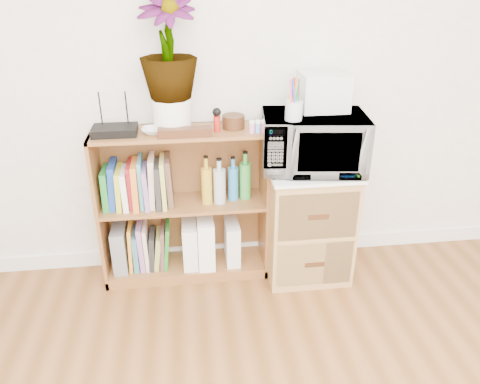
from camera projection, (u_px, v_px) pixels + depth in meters
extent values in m
cube|color=white|center=(239.00, 249.00, 3.18)|extent=(4.00, 0.02, 0.10)
cube|color=brown|center=(184.00, 206.00, 2.83)|extent=(1.00, 0.30, 0.95)
cube|color=#9E7542|center=(307.00, 222.00, 2.90)|extent=(0.50, 0.45, 0.70)
imported|color=white|center=(313.00, 142.00, 2.66)|extent=(0.62, 0.46, 0.32)
cylinder|color=silver|center=(294.00, 111.00, 2.48)|extent=(0.09, 0.09, 0.10)
cube|color=silver|center=(323.00, 92.00, 2.64)|extent=(0.26, 0.22, 0.21)
cube|color=black|center=(115.00, 130.00, 2.55)|extent=(0.24, 0.16, 0.04)
imported|color=silver|center=(154.00, 131.00, 2.57)|extent=(0.13, 0.13, 0.03)
cylinder|color=white|center=(172.00, 114.00, 2.59)|extent=(0.21, 0.21, 0.18)
imported|color=#407930|center=(168.00, 47.00, 2.44)|extent=(0.31, 0.31, 0.55)
cube|color=#3D1C10|center=(185.00, 132.00, 2.52)|extent=(0.29, 0.07, 0.05)
cylinder|color=#A41C14|center=(217.00, 124.00, 2.59)|extent=(0.04, 0.04, 0.09)
cylinder|color=#361C0E|center=(233.00, 122.00, 2.65)|extent=(0.13, 0.13, 0.07)
cube|color=pink|center=(258.00, 128.00, 2.57)|extent=(0.11, 0.04, 0.06)
cube|color=slate|center=(121.00, 247.00, 2.90)|extent=(0.08, 0.22, 0.28)
cube|color=white|center=(190.00, 243.00, 2.93)|extent=(0.09, 0.23, 0.29)
cube|color=white|center=(206.00, 240.00, 2.94)|extent=(0.10, 0.25, 0.32)
cube|color=silver|center=(232.00, 241.00, 2.97)|extent=(0.09, 0.22, 0.27)
cube|color=#20792C|center=(106.00, 188.00, 2.72)|extent=(0.04, 0.20, 0.24)
cube|color=#193B9A|center=(113.00, 185.00, 2.71)|extent=(0.05, 0.20, 0.27)
cube|color=gold|center=(120.00, 187.00, 2.72)|extent=(0.04, 0.20, 0.24)
cube|color=white|center=(126.00, 188.00, 2.73)|extent=(0.03, 0.20, 0.23)
cube|color=maroon|center=(131.00, 185.00, 2.73)|extent=(0.02, 0.20, 0.26)
cube|color=orange|center=(136.00, 183.00, 2.73)|extent=(0.04, 0.20, 0.28)
cube|color=teal|center=(141.00, 182.00, 2.73)|extent=(0.02, 0.20, 0.29)
cube|color=#85699E|center=(147.00, 186.00, 2.74)|extent=(0.03, 0.20, 0.24)
cube|color=beige|center=(152.00, 181.00, 2.73)|extent=(0.04, 0.20, 0.30)
cube|color=#292929|center=(158.00, 183.00, 2.74)|extent=(0.03, 0.20, 0.27)
cube|color=#B9BA55|center=(164.00, 181.00, 2.74)|extent=(0.03, 0.20, 0.29)
cube|color=brown|center=(169.00, 181.00, 2.74)|extent=(0.04, 0.20, 0.29)
cylinder|color=gold|center=(206.00, 179.00, 2.77)|extent=(0.06, 0.06, 0.29)
cylinder|color=#AAB6C1|center=(219.00, 180.00, 2.78)|extent=(0.07, 0.07, 0.27)
cylinder|color=#2880BC|center=(233.00, 179.00, 2.79)|extent=(0.06, 0.06, 0.26)
cylinder|color=green|center=(246.00, 177.00, 2.79)|extent=(0.07, 0.07, 0.29)
cube|color=orange|center=(131.00, 245.00, 2.90)|extent=(0.03, 0.19, 0.30)
cube|color=#366B83|center=(136.00, 249.00, 2.92)|extent=(0.03, 0.19, 0.24)
cube|color=#96679A|center=(142.00, 245.00, 2.91)|extent=(0.04, 0.19, 0.30)
cube|color=beige|center=(147.00, 245.00, 2.91)|extent=(0.03, 0.19, 0.28)
cube|color=black|center=(152.00, 249.00, 2.93)|extent=(0.05, 0.19, 0.23)
cube|color=#979846|center=(158.00, 249.00, 2.94)|extent=(0.06, 0.19, 0.22)
cube|color=brown|center=(163.00, 245.00, 2.93)|extent=(0.04, 0.19, 0.27)
cube|color=#1E7021|center=(167.00, 244.00, 2.93)|extent=(0.05, 0.19, 0.28)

